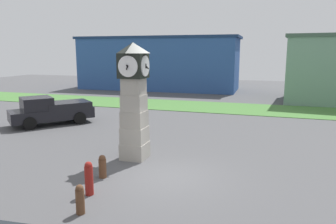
# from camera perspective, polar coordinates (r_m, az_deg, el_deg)

# --- Properties ---
(ground_plane) EXTENTS (87.98, 87.98, 0.00)m
(ground_plane) POSITION_cam_1_polar(r_m,az_deg,el_deg) (12.80, -0.18, -11.15)
(ground_plane) COLOR #4C4C4F
(clock_tower) EXTENTS (1.39, 1.45, 5.10)m
(clock_tower) POSITION_cam_1_polar(r_m,az_deg,el_deg) (14.32, -5.95, 1.96)
(clock_tower) COLOR #A19C92
(clock_tower) RESTS_ON ground_plane
(bollard_near_tower) EXTENTS (0.26, 0.26, 0.91)m
(bollard_near_tower) POSITION_cam_1_polar(r_m,az_deg,el_deg) (10.27, -15.07, -14.43)
(bollard_near_tower) COLOR brown
(bollard_near_tower) RESTS_ON ground_plane
(bollard_mid_row) EXTENTS (0.28, 0.28, 1.16)m
(bollard_mid_row) POSITION_cam_1_polar(r_m,az_deg,el_deg) (11.39, -13.61, -11.12)
(bollard_mid_row) COLOR maroon
(bollard_mid_row) RESTS_ON ground_plane
(bollard_far_row) EXTENTS (0.29, 0.29, 0.89)m
(bollard_far_row) POSITION_cam_1_polar(r_m,az_deg,el_deg) (12.78, -11.34, -9.25)
(bollard_far_row) COLOR brown
(bollard_far_row) RESTS_ON ground_plane
(pickup_truck) EXTENTS (4.83, 5.21, 1.85)m
(pickup_truck) POSITION_cam_1_polar(r_m,az_deg,el_deg) (22.70, -19.68, 0.29)
(pickup_truck) COLOR black
(pickup_truck) RESTS_ON ground_plane
(warehouse_blue_far) EXTENTS (20.14, 7.25, 6.49)m
(warehouse_blue_far) POSITION_cam_1_polar(r_m,az_deg,el_deg) (41.57, -1.63, 8.52)
(warehouse_blue_far) COLOR #2D5193
(warehouse_blue_far) RESTS_ON ground_plane
(grass_verge_far) EXTENTS (52.79, 5.55, 0.04)m
(grass_verge_far) POSITION_cam_1_polar(r_m,az_deg,el_deg) (28.53, 5.05, 1.01)
(grass_verge_far) COLOR #477A38
(grass_verge_far) RESTS_ON ground_plane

